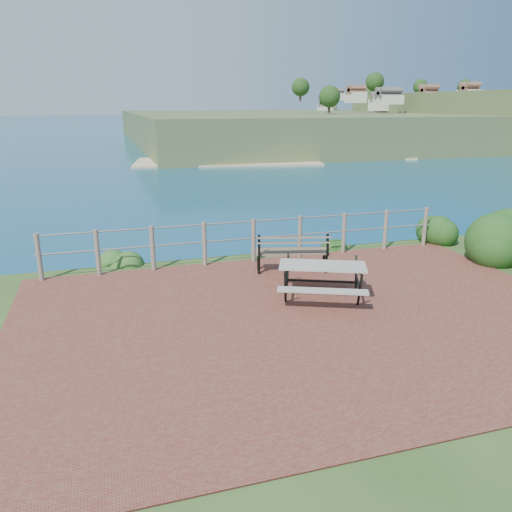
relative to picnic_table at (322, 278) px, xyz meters
The scene contains 10 objects.
ground 1.00m from the picnic_table, 127.32° to the right, with size 10.00×7.00×0.12m, color brown.
ocean 199.28m from the picnic_table, 90.16° to the left, with size 1200.00×1200.00×0.00m, color #145B7A.
safety_railing 2.69m from the picnic_table, 101.74° to the left, with size 9.40×0.10×1.00m.
distant_bay 265.57m from the picnic_table, 49.48° to the left, with size 290.00×232.36×24.00m.
picnic_table is the anchor object (origin of this frame).
park_bench 1.68m from the picnic_table, 88.65° to the left, with size 1.62×0.77×0.89m.
shrub_right_front 5.07m from the picnic_table, 10.20° to the left, with size 1.39×1.39×1.97m, color #164918.
shrub_right_edge 5.37m from the picnic_table, 32.15° to the left, with size 0.95×0.95×1.37m, color #164918.
shrub_lip_west 4.90m from the picnic_table, 136.28° to the left, with size 0.77×0.77×0.51m, color #274D1C.
shrub_lip_east 3.70m from the picnic_table, 60.40° to the left, with size 0.66×0.66×0.36m, color #164918.
Camera 1 is at (-3.18, -7.30, 3.53)m, focal length 35.00 mm.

